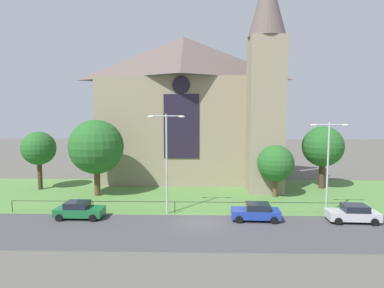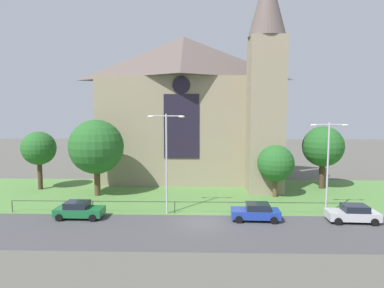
% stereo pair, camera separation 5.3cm
% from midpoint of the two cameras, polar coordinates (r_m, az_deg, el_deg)
% --- Properties ---
extents(ground, '(160.00, 160.00, 0.00)m').
position_cam_midpoint_polar(ground, '(38.16, 1.61, -8.72)').
color(ground, '#56544C').
extents(road_asphalt, '(120.00, 8.00, 0.01)m').
position_cam_midpoint_polar(road_asphalt, '(26.69, 1.64, -15.05)').
color(road_asphalt, '#424244').
rests_on(road_asphalt, ground).
extents(grass_verge, '(120.00, 20.00, 0.01)m').
position_cam_midpoint_polar(grass_verge, '(36.23, 1.61, -9.50)').
color(grass_verge, '#517F3D').
rests_on(grass_verge, ground).
extents(church_building, '(23.20, 16.20, 26.00)m').
position_cam_midpoint_polar(church_building, '(45.87, -0.47, 6.62)').
color(church_building, gray).
rests_on(church_building, ground).
extents(iron_railing, '(30.96, 0.07, 1.13)m').
position_cam_midpoint_polar(iron_railing, '(30.76, -3.01, -10.36)').
color(iron_railing, black).
rests_on(iron_railing, ground).
extents(tree_right_near, '(4.06, 4.06, 5.83)m').
position_cam_midpoint_polar(tree_right_near, '(37.23, 14.55, -3.33)').
color(tree_right_near, brown).
rests_on(tree_right_near, ground).
extents(tree_left_far, '(4.07, 4.07, 7.13)m').
position_cam_midpoint_polar(tree_left_far, '(43.61, -25.31, -0.74)').
color(tree_left_far, '#423021').
rests_on(tree_left_far, ground).
extents(tree_right_far, '(4.99, 4.99, 7.75)m').
position_cam_midpoint_polar(tree_right_far, '(43.13, 22.10, -0.45)').
color(tree_right_far, '#423021').
rests_on(tree_right_far, ground).
extents(tree_left_near, '(6.11, 6.11, 8.63)m').
position_cam_midpoint_polar(tree_left_near, '(38.00, -16.44, -0.50)').
color(tree_left_near, '#4C3823').
rests_on(tree_left_near, ground).
extents(streetlamp_near, '(3.37, 0.26, 9.29)m').
position_cam_midpoint_polar(streetlamp_near, '(29.77, -4.47, -1.39)').
color(streetlamp_near, '#B2B2B7').
rests_on(streetlamp_near, ground).
extents(streetlamp_far, '(3.37, 0.26, 8.53)m').
position_cam_midpoint_polar(streetlamp_far, '(31.85, 22.87, -2.11)').
color(streetlamp_far, '#B2B2B7').
rests_on(streetlamp_far, ground).
extents(parked_car_green, '(4.23, 2.07, 1.51)m').
position_cam_midpoint_polar(parked_car_green, '(31.12, -19.21, -10.91)').
color(parked_car_green, '#196033').
rests_on(parked_car_green, ground).
extents(parked_car_blue, '(4.27, 2.17, 1.51)m').
position_cam_midpoint_polar(parked_car_blue, '(29.45, 11.21, -11.64)').
color(parked_car_blue, '#1E3899').
rests_on(parked_car_blue, ground).
extents(parked_car_silver, '(4.28, 2.18, 1.51)m').
position_cam_midpoint_polar(parked_car_silver, '(31.67, 26.48, -10.90)').
color(parked_car_silver, '#B7B7BC').
rests_on(parked_car_silver, ground).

